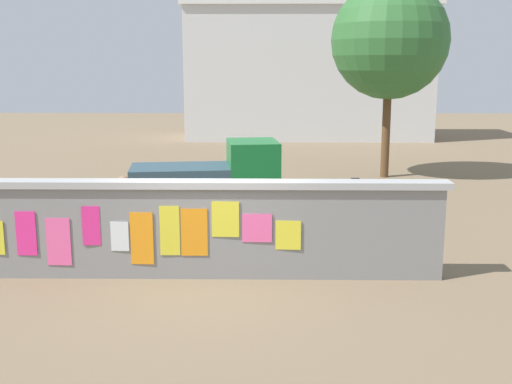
{
  "coord_description": "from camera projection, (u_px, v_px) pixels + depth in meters",
  "views": [
    {
      "loc": [
        0.98,
        -10.55,
        3.69
      ],
      "look_at": [
        0.8,
        1.14,
        1.3
      ],
      "focal_mm": 43.83,
      "sensor_mm": 36.0,
      "label": 1
    }
  ],
  "objects": [
    {
      "name": "motorcycle",
      "position": [
        316.0,
        219.0,
        13.34
      ],
      "size": [
        1.9,
        0.56,
        0.87
      ],
      "color": "black",
      "rests_on": "ground"
    },
    {
      "name": "ground",
      "position": [
        233.0,
        189.0,
        18.93
      ],
      "size": [
        60.0,
        60.0,
        0.0
      ],
      "primitive_type": "plane",
      "color": "#7A664C"
    },
    {
      "name": "bicycle_near",
      "position": [
        54.0,
        234.0,
        12.53
      ],
      "size": [
        1.67,
        0.56,
        0.95
      ],
      "color": "black",
      "rests_on": "ground"
    },
    {
      "name": "auto_rickshaw_truck",
      "position": [
        213.0,
        180.0,
        15.44
      ],
      "size": [
        3.77,
        1.97,
        1.85
      ],
      "color": "black",
      "rests_on": "ground"
    },
    {
      "name": "person_walking",
      "position": [
        124.0,
        208.0,
        12.0
      ],
      "size": [
        0.38,
        0.38,
        1.62
      ],
      "color": "#BF6626",
      "rests_on": "ground"
    },
    {
      "name": "bicycle_far",
      "position": [
        361.0,
        201.0,
        15.48
      ],
      "size": [
        1.71,
        0.44,
        0.95
      ],
      "color": "black",
      "rests_on": "ground"
    },
    {
      "name": "tree_roadside",
      "position": [
        390.0,
        41.0,
        20.03
      ],
      "size": [
        3.78,
        3.78,
        6.35
      ],
      "color": "brown",
      "rests_on": "ground"
    },
    {
      "name": "building_background",
      "position": [
        308.0,
        69.0,
        31.39
      ],
      "size": [
        12.33,
        4.36,
        6.94
      ],
      "color": "silver",
      "rests_on": "ground"
    },
    {
      "name": "poster_wall",
      "position": [
        209.0,
        228.0,
        10.91
      ],
      "size": [
        8.32,
        0.42,
        1.73
      ],
      "color": "gray",
      "rests_on": "ground"
    }
  ]
}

